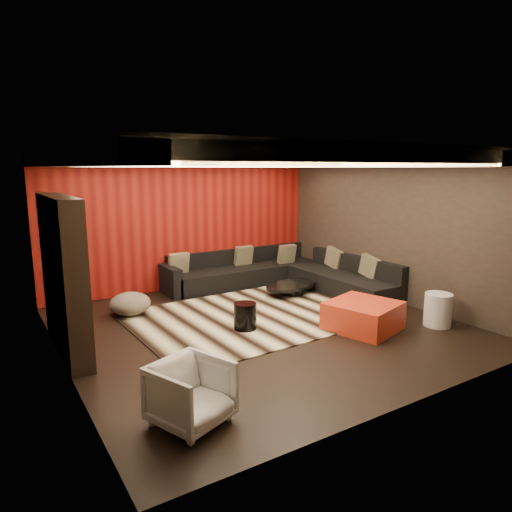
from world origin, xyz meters
TOP-DOWN VIEW (x-y plane):
  - floor at (0.00, 0.00)m, footprint 6.00×6.00m
  - ceiling at (0.00, 0.00)m, footprint 6.00×6.00m
  - wall_back at (0.00, 3.01)m, footprint 6.00×0.02m
  - wall_left at (-3.01, 0.00)m, footprint 0.02×6.00m
  - wall_right at (3.01, 0.00)m, footprint 0.02×6.00m
  - red_feature_wall at (0.00, 2.97)m, footprint 5.98×0.05m
  - soffit_back at (0.00, 2.70)m, footprint 6.00×0.60m
  - soffit_front at (0.00, -2.70)m, footprint 6.00×0.60m
  - soffit_left at (-2.70, 0.00)m, footprint 0.60×4.80m
  - soffit_right at (2.70, 0.00)m, footprint 0.60×4.80m
  - cove_back at (0.00, 2.36)m, footprint 4.80×0.08m
  - cove_front at (0.00, -2.36)m, footprint 4.80×0.08m
  - cove_left at (-2.36, 0.00)m, footprint 0.08×4.80m
  - cove_right at (2.36, 0.00)m, footprint 0.08×4.80m
  - tv_surround at (-2.85, 0.60)m, footprint 0.30×2.00m
  - tv_screen at (-2.69, 0.60)m, footprint 0.04×1.30m
  - tv_shelf at (-2.69, 0.60)m, footprint 0.04×1.60m
  - rug at (0.11, 0.50)m, footprint 4.09×3.13m
  - coffee_table at (1.58, 1.27)m, footprint 1.60×1.60m
  - drum_stool at (-0.29, -0.02)m, footprint 0.38×0.38m
  - striped_pouf at (-1.64, 1.68)m, footprint 0.87×0.87m
  - white_side_table at (2.50, -1.53)m, footprint 0.51×0.51m
  - orange_ottoman at (1.34, -0.99)m, footprint 1.25×1.25m
  - armchair at (-2.15, -2.08)m, footprint 0.91×0.92m
  - sectional_sofa at (1.73, 1.86)m, footprint 3.65×3.50m
  - throw_pillows at (1.76, 1.88)m, footprint 3.39×2.71m

SIDE VIEW (x-z plane):
  - floor at x=0.00m, z-range -0.02..0.00m
  - rug at x=0.11m, z-range 0.00..0.02m
  - coffee_table at x=1.58m, z-range 0.02..0.24m
  - striped_pouf at x=-1.64m, z-range 0.02..0.41m
  - orange_ottoman at x=1.34m, z-range 0.00..0.45m
  - drum_stool at x=-0.29m, z-range 0.02..0.45m
  - sectional_sofa at x=1.73m, z-range -0.11..0.64m
  - white_side_table at x=2.50m, z-range 0.00..0.55m
  - armchair at x=-2.15m, z-range 0.00..0.65m
  - throw_pillows at x=1.76m, z-range 0.37..0.87m
  - tv_shelf at x=-2.69m, z-range 0.68..0.72m
  - tv_surround at x=-2.85m, z-range 0.00..2.20m
  - wall_back at x=0.00m, z-range 0.00..2.80m
  - wall_left at x=-3.01m, z-range 0.00..2.80m
  - wall_right at x=3.01m, z-range 0.00..2.80m
  - red_feature_wall at x=0.00m, z-range 0.01..2.79m
  - tv_screen at x=-2.69m, z-range 1.05..1.85m
  - cove_back at x=0.00m, z-range 2.58..2.62m
  - cove_front at x=0.00m, z-range 2.58..2.62m
  - cove_left at x=-2.36m, z-range 2.58..2.62m
  - cove_right at x=2.36m, z-range 2.58..2.62m
  - soffit_back at x=0.00m, z-range 2.58..2.80m
  - soffit_front at x=0.00m, z-range 2.58..2.80m
  - soffit_left at x=-2.70m, z-range 2.58..2.80m
  - soffit_right at x=2.70m, z-range 2.58..2.80m
  - ceiling at x=0.00m, z-range 2.80..2.82m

